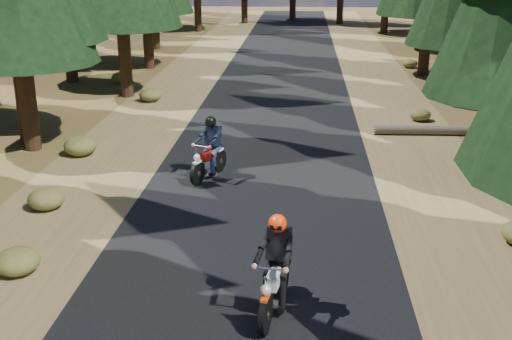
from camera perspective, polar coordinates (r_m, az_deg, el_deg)
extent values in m
plane|color=#453118|center=(13.61, -0.46, -6.44)|extent=(120.00, 120.00, 0.00)
cube|color=black|center=(18.24, 0.80, 0.30)|extent=(6.00, 100.00, 0.01)
cube|color=brown|center=(19.05, -13.15, 0.61)|extent=(3.20, 100.00, 0.01)
cube|color=brown|center=(18.56, 15.12, -0.05)|extent=(3.20, 100.00, 0.01)
cylinder|color=black|center=(20.44, -19.97, 8.92)|extent=(0.51, 0.51, 5.34)
cylinder|color=black|center=(17.84, 20.65, 6.17)|extent=(0.48, 0.48, 4.52)
cylinder|color=black|center=(21.26, -20.41, 10.70)|extent=(0.56, 0.56, 6.43)
cylinder|color=black|center=(27.33, -11.75, 12.30)|extent=(0.53, 0.53, 5.72)
cylinder|color=black|center=(27.23, 17.11, 10.56)|extent=(0.48, 0.48, 4.51)
cylinder|color=black|center=(31.14, -16.52, 13.30)|extent=(0.55, 0.55, 6.37)
cylinder|color=black|center=(34.10, -9.69, 13.60)|extent=(0.53, 0.53, 5.64)
cylinder|color=black|center=(32.66, 15.01, 13.18)|extent=(0.53, 0.53, 5.83)
cylinder|color=black|center=(37.54, -14.69, 13.58)|extent=(0.52, 0.52, 5.45)
cylinder|color=black|center=(38.06, 20.70, 12.43)|extent=(0.48, 0.48, 4.61)
cylinder|color=black|center=(40.91, -8.99, 13.62)|extent=(0.48, 0.48, 4.42)
cylinder|color=black|center=(41.43, 14.83, 14.24)|extent=(0.53, 0.53, 5.76)
cylinder|color=black|center=(46.94, -12.04, 14.30)|extent=(0.49, 0.49, 4.75)
cylinder|color=black|center=(37.10, -18.58, 13.91)|extent=(0.56, 0.56, 6.40)
cylinder|color=#4C4233|center=(22.38, 17.43, 3.37)|extent=(5.49, 0.50, 0.32)
ellipsoid|color=#474C1E|center=(20.13, 19.93, 1.87)|extent=(1.05, 1.05, 0.63)
ellipsoid|color=#474C1E|center=(34.99, 13.53, 9.20)|extent=(0.78, 0.78, 0.47)
ellipsoid|color=#474C1E|center=(16.00, -18.16, -2.44)|extent=(0.86, 0.86, 0.52)
ellipsoid|color=#474C1E|center=(23.94, 14.39, 4.79)|extent=(0.76, 0.76, 0.46)
ellipsoid|color=#474C1E|center=(19.91, -15.37, 2.08)|extent=(0.96, 0.96, 0.58)
ellipsoid|color=#474C1E|center=(13.07, -20.46, -7.61)|extent=(0.85, 0.85, 0.51)
ellipsoid|color=#474C1E|center=(26.58, -9.37, 6.60)|extent=(0.90, 0.90, 0.54)
ellipsoid|color=#474C1E|center=(28.99, 18.48, 7.03)|extent=(1.12, 1.12, 0.67)
ellipsoid|color=#474C1E|center=(30.63, -11.92, 8.05)|extent=(0.88, 0.88, 0.53)
cube|color=black|center=(10.59, 1.71, -7.15)|extent=(0.43, 0.30, 0.56)
sphere|color=red|center=(10.41, 1.73, -5.12)|extent=(0.37, 0.37, 0.31)
cube|color=black|center=(17.03, -4.27, 2.88)|extent=(0.43, 0.35, 0.54)
sphere|color=black|center=(16.92, -4.31, 4.17)|extent=(0.39, 0.39, 0.30)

